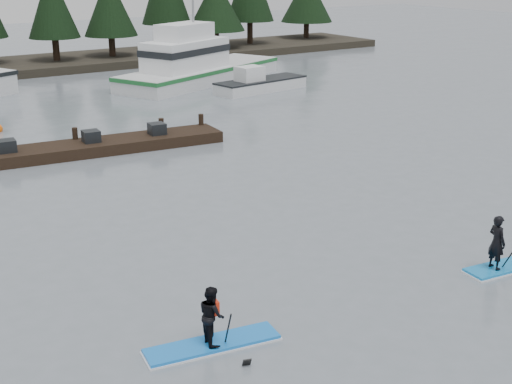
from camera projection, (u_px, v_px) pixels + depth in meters
ground at (389, 296)px, 18.01m from camera, size 160.00×160.00×0.00m
fishing_boat_medium at (197, 74)px, 47.62m from camera, size 13.71×8.61×8.07m
skiff at (261, 85)px, 44.79m from camera, size 6.45×2.74×0.73m
floating_dock at (57, 152)px, 30.20m from camera, size 14.76×3.58×0.49m
buoy_c at (267, 83)px, 47.72m from camera, size 0.52×0.52×0.52m
paddleboard_solo at (212, 325)px, 15.50m from camera, size 3.09×1.30×1.89m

